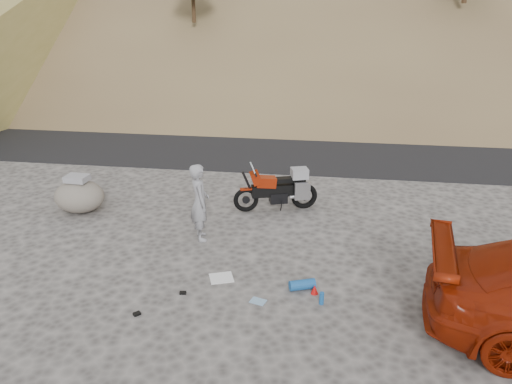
{
  "coord_description": "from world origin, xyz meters",
  "views": [
    {
      "loc": [
        2.31,
        -9.56,
        5.39
      ],
      "look_at": [
        0.71,
        1.39,
        1.0
      ],
      "focal_mm": 35.0,
      "sensor_mm": 36.0,
      "label": 1
    }
  ],
  "objects": [
    {
      "name": "gear_bottle",
      "position": [
        2.38,
        -1.57,
        0.12
      ],
      "size": [
        0.09,
        0.09,
        0.24
      ],
      "primitive_type": "cylinder",
      "rotation": [
        0.0,
        0.0,
        0.02
      ],
      "color": "#195297",
      "rests_on": "ground"
    },
    {
      "name": "gear_glove_a",
      "position": [
        -0.28,
        -1.61,
        0.02
      ],
      "size": [
        0.14,
        0.11,
        0.04
      ],
      "primitive_type": "cube",
      "rotation": [
        0.0,
        0.0,
        0.17
      ],
      "color": "black",
      "rests_on": "ground"
    },
    {
      "name": "motorcycle",
      "position": [
        1.16,
        2.73,
        0.58
      ],
      "size": [
        2.22,
        1.05,
        1.36
      ],
      "rotation": [
        0.0,
        0.0,
        0.31
      ],
      "color": "black",
      "rests_on": "ground"
    },
    {
      "name": "gear_blue_mat",
      "position": [
        2.0,
        -1.12,
        0.1
      ],
      "size": [
        0.55,
        0.37,
        0.2
      ],
      "primitive_type": "cylinder",
      "rotation": [
        0.0,
        1.57,
        0.36
      ],
      "color": "#195297",
      "rests_on": "ground"
    },
    {
      "name": "man",
      "position": [
        -0.51,
        0.77,
        0.0
      ],
      "size": [
        0.67,
        0.79,
        1.85
      ],
      "primitive_type": "imported",
      "rotation": [
        0.0,
        0.0,
        1.97
      ],
      "color": "gray",
      "rests_on": "ground"
    },
    {
      "name": "boulder",
      "position": [
        -4.07,
        1.84,
        0.45
      ],
      "size": [
        1.57,
        1.43,
        1.03
      ],
      "rotation": [
        0.0,
        0.0,
        -0.27
      ],
      "color": "#5C564F",
      "rests_on": "ground"
    },
    {
      "name": "gear_white_cloth",
      "position": [
        0.34,
        -0.94,
        0.01
      ],
      "size": [
        0.58,
        0.55,
        0.02
      ],
      "primitive_type": "cube",
      "rotation": [
        0.0,
        0.0,
        0.36
      ],
      "color": "white",
      "rests_on": "ground"
    },
    {
      "name": "gear_funnel",
      "position": [
        2.24,
        -1.24,
        0.09
      ],
      "size": [
        0.19,
        0.19,
        0.18
      ],
      "primitive_type": "cone",
      "rotation": [
        0.0,
        0.0,
        0.44
      ],
      "color": "red",
      "rests_on": "ground"
    },
    {
      "name": "gear_blue_cloth",
      "position": [
        1.2,
        -1.66,
        0.01
      ],
      "size": [
        0.34,
        0.29,
        0.01
      ],
      "primitive_type": "cube",
      "rotation": [
        0.0,
        0.0,
        -0.3
      ],
      "color": "#7EA3C2",
      "rests_on": "ground"
    },
    {
      "name": "road",
      "position": [
        0.0,
        9.0,
        0.0
      ],
      "size": [
        120.0,
        7.0,
        0.05
      ],
      "primitive_type": "cube",
      "color": "black",
      "rests_on": "ground"
    },
    {
      "name": "ground",
      "position": [
        0.0,
        0.0,
        0.0
      ],
      "size": [
        140.0,
        140.0,
        0.0
      ],
      "primitive_type": "plane",
      "color": "#464240",
      "rests_on": "ground"
    },
    {
      "name": "gear_glove_b",
      "position": [
        -0.91,
        -2.39,
        0.02
      ],
      "size": [
        0.16,
        0.16,
        0.04
      ],
      "primitive_type": "cube",
      "rotation": [
        0.0,
        0.0,
        0.79
      ],
      "color": "black",
      "rests_on": "ground"
    }
  ]
}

